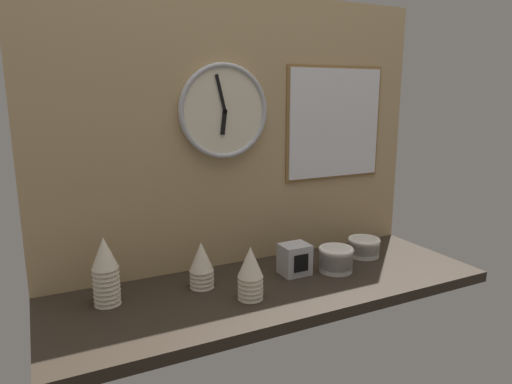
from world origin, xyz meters
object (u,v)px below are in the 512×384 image
Objects in this scene: cup_stack_center at (250,273)px; cup_stack_far_left at (105,271)px; bowl_stack_far_right at (364,246)px; napkin_dispenser at (295,259)px; bowl_stack_right at (336,258)px; menu_board at (335,123)px; wall_clock at (224,111)px; cup_stack_center_left at (201,265)px.

cup_stack_far_left reaches higher than cup_stack_center.
cup_stack_center is at bearing -165.70° from bowl_stack_far_right.
napkin_dispenser is (-36.70, -3.83, 1.65)cm from bowl_stack_far_right.
menu_board is (15.63, 25.16, 50.26)cm from bowl_stack_right.
wall_clock is at bearing 164.53° from bowl_stack_far_right.
bowl_stack_right is 1.00× the size of bowl_stack_far_right.
bowl_stack_far_right is (20.81, 8.52, -0.87)cm from bowl_stack_right.
bowl_stack_right is at bearing -33.91° from wall_clock.
wall_clock reaches higher than bowl_stack_far_right.
bowl_stack_far_right is at bearing 14.30° from cup_stack_center.
cup_stack_center_left is 0.35× the size of menu_board.
cup_stack_center is 0.80× the size of cup_stack_far_left.
cup_stack_center_left is at bearing -136.12° from wall_clock.
napkin_dispenser is at bearing -174.04° from bowl_stack_far_right.
cup_stack_far_left is 110.29cm from menu_board.
cup_stack_far_left is at bearing 178.04° from cup_stack_center_left.
cup_stack_center_left is 1.24× the size of bowl_stack_far_right.
cup_stack_center_left is 36.41cm from napkin_dispenser.
cup_stack_far_left reaches higher than bowl_stack_right.
cup_stack_center is at bearing -170.06° from bowl_stack_right.
cup_stack_far_left is 69.00cm from napkin_dispenser.
cup_stack_far_left reaches higher than napkin_dispenser.
cup_stack_far_left is 1.69× the size of bowl_stack_right.
cup_stack_center_left is at bearing 170.12° from bowl_stack_right.
cup_stack_far_left is at bearing 158.63° from cup_stack_center.
napkin_dispenser is at bearing 163.58° from bowl_stack_right.
bowl_stack_right is at bearing -121.85° from menu_board.
cup_stack_far_left is (-32.49, 1.11, 3.10)cm from cup_stack_center_left.
cup_stack_far_left is 1.69× the size of bowl_stack_far_right.
wall_clock is (-36.12, 24.27, 56.36)cm from bowl_stack_right.
bowl_stack_far_right is (61.20, 15.60, -4.93)cm from cup_stack_center.
bowl_stack_right is 16.59cm from napkin_dispenser.
cup_stack_center_left is 0.47× the size of wall_clock.
bowl_stack_right is at bearing -9.88° from cup_stack_center_left.
wall_clock is at bearing 43.88° from cup_stack_center_left.
menu_board reaches higher than bowl_stack_far_right.
bowl_stack_far_right is 54.02cm from menu_board.
wall_clock is at bearing 82.24° from cup_stack_center.
menu_board is at bearing 58.15° from bowl_stack_right.
cup_stack_center_left is 83.86cm from menu_board.
cup_stack_center_left is at bearing -166.59° from menu_board.
wall_clock reaches higher than cup_stack_center_left.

